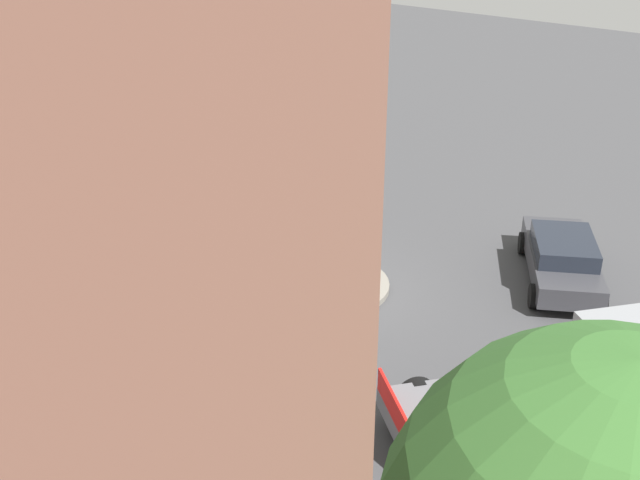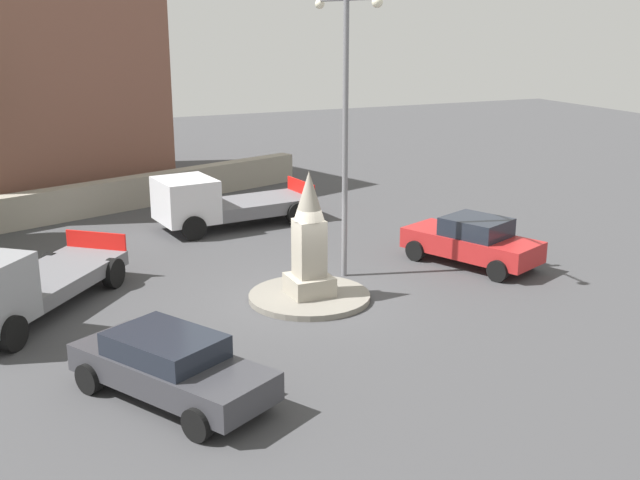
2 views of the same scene
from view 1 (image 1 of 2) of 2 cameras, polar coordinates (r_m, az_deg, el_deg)
name	(u,v)px [view 1 (image 1 of 2)]	position (r m, az deg, el deg)	size (l,w,h in m)	color
ground_plane	(328,287)	(20.86, 0.59, -3.49)	(80.00, 80.00, 0.00)	#424244
traffic_island	(328,285)	(20.82, 0.59, -3.30)	(3.27, 3.27, 0.16)	gray
monument	(328,231)	(20.09, 0.61, 0.66)	(1.12, 1.12, 3.35)	#9E9687
streetlamp	(235,107)	(18.93, -6.21, 9.66)	(3.79, 0.28, 8.27)	slate
car_red_far_side	(157,218)	(23.57, -11.84, 1.61)	(4.50, 3.16, 1.49)	#B22323
car_dark_grey_passing	(562,257)	(21.81, 17.26, -1.23)	(4.65, 3.60, 1.35)	#38383D
truck_white_approaching	(74,416)	(15.61, -17.59, -12.15)	(2.91, 5.76, 1.92)	silver
truck_grey_waiting	(589,383)	(16.52, 19.05, -9.84)	(6.08, 5.50, 2.02)	gray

